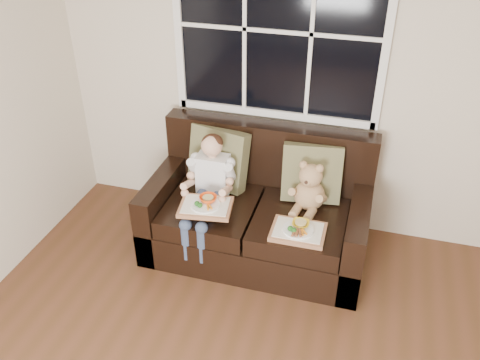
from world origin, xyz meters
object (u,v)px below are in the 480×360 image
(child, at_px, (209,182))
(tray_left, at_px, (206,205))
(teddy_bear, at_px, (310,190))
(tray_right, at_px, (298,231))
(loveseat, at_px, (259,215))

(child, bearing_deg, tray_left, -77.04)
(child, height_order, teddy_bear, child)
(teddy_bear, distance_m, tray_right, 0.36)
(teddy_bear, relative_size, tray_left, 0.99)
(loveseat, distance_m, tray_right, 0.52)
(tray_left, bearing_deg, loveseat, 38.98)
(loveseat, distance_m, child, 0.50)
(child, distance_m, tray_left, 0.24)
(loveseat, xyz_separation_m, tray_left, (-0.32, -0.34, 0.27))
(loveseat, relative_size, teddy_bear, 4.11)
(loveseat, xyz_separation_m, child, (-0.37, -0.12, 0.32))
(teddy_bear, xyz_separation_m, tray_right, (-0.01, -0.34, -0.14))
(child, height_order, tray_right, child)
(loveseat, xyz_separation_m, tray_right, (0.37, -0.33, 0.17))
(teddy_bear, xyz_separation_m, tray_left, (-0.70, -0.35, -0.04))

